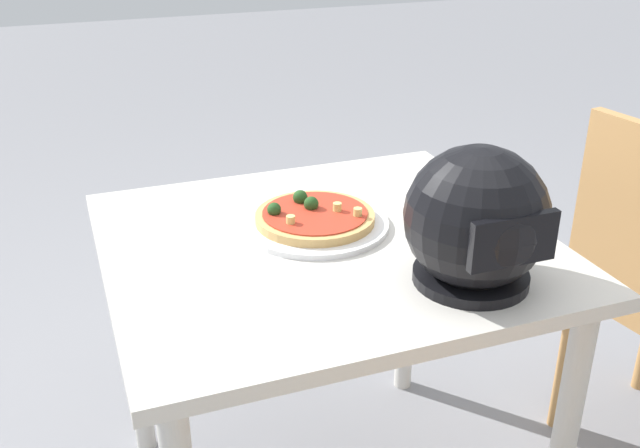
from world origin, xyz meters
TOP-DOWN VIEW (x-y plane):
  - dining_table at (0.00, 0.00)m, footprint 0.87×0.81m
  - pizza_plate at (0.00, -0.06)m, footprint 0.31×0.31m
  - pizza at (0.00, -0.07)m, footprint 0.25×0.25m
  - motorcycle_helmet at (-0.18, 0.25)m, footprint 0.25×0.25m

SIDE VIEW (x-z plane):
  - dining_table at x=0.00m, z-range 0.25..0.96m
  - pizza_plate at x=0.00m, z-range 0.71..0.72m
  - pizza at x=0.00m, z-range 0.71..0.76m
  - motorcycle_helmet at x=-0.18m, z-range 0.70..0.96m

